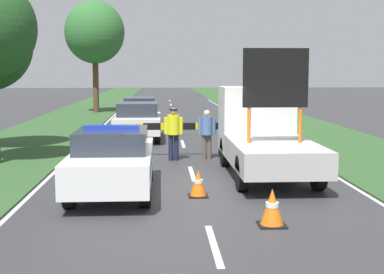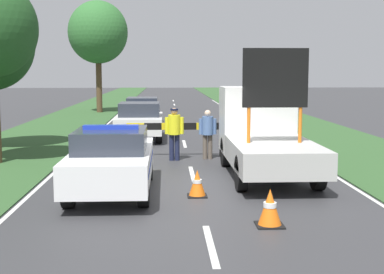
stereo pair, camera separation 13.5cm
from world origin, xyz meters
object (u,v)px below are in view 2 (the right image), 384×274
object	(u,v)px
work_truck	(263,133)
traffic_cone_centre_front	(197,183)
police_officer	(174,129)
traffic_cone_near_police	(270,208)
queued_car_van_white	(140,120)
pedestrian_civilian	(208,130)
traffic_cone_near_truck	(245,145)
road_barrier	(179,128)
queued_car_hatch_blue	(143,111)
roadside_tree_near_left	(98,33)
police_car	(112,160)

from	to	relation	value
work_truck	traffic_cone_centre_front	bearing A→B (deg)	53.73
police_officer	traffic_cone_near_police	bearing A→B (deg)	75.48
traffic_cone_near_police	queued_car_van_white	world-z (taller)	queued_car_van_white
work_truck	pedestrian_civilian	bearing A→B (deg)	-61.15
traffic_cone_near_police	traffic_cone_near_truck	distance (m)	8.73
road_barrier	traffic_cone_near_police	world-z (taller)	road_barrier
traffic_cone_centre_front	traffic_cone_near_truck	bearing A→B (deg)	72.00
traffic_cone_centre_front	police_officer	bearing A→B (deg)	95.02
work_truck	queued_car_hatch_blue	world-z (taller)	work_truck
road_barrier	queued_car_hatch_blue	world-z (taller)	queued_car_hatch_blue
road_barrier	pedestrian_civilian	distance (m)	1.06
traffic_cone_near_police	traffic_cone_centre_front	world-z (taller)	traffic_cone_near_police
pedestrian_civilian	queued_car_hatch_blue	distance (m)	11.59
traffic_cone_near_truck	roadside_tree_near_left	xyz separation A→B (m)	(-7.37, 19.12, 5.17)
traffic_cone_near_police	queued_car_van_white	distance (m)	13.23
queued_car_hatch_blue	police_car	bearing A→B (deg)	89.88
police_car	roadside_tree_near_left	world-z (taller)	roadside_tree_near_left
traffic_cone_centre_front	roadside_tree_near_left	size ratio (longest dim) A/B	0.08
work_truck	pedestrian_civilian	xyz separation A→B (m)	(-1.38, 2.49, -0.20)
traffic_cone_near_truck	work_truck	bearing A→B (deg)	-90.05
roadside_tree_near_left	police_car	bearing A→B (deg)	-82.36
police_officer	queued_car_hatch_blue	xyz separation A→B (m)	(-1.52, 11.51, -0.23)
police_car	police_officer	world-z (taller)	police_officer
pedestrian_civilian	roadside_tree_near_left	size ratio (longest dim) A/B	0.21
pedestrian_civilian	queued_car_hatch_blue	xyz separation A→B (m)	(-2.61, 11.29, -0.17)
traffic_cone_centre_front	traffic_cone_near_truck	xyz separation A→B (m)	(2.03, 6.26, 0.02)
work_truck	pedestrian_civilian	size ratio (longest dim) A/B	3.32
police_officer	traffic_cone_centre_front	xyz separation A→B (m)	(0.44, -5.05, -0.70)
traffic_cone_near_truck	police_officer	bearing A→B (deg)	-153.96
traffic_cone_near_truck	queued_car_hatch_blue	bearing A→B (deg)	111.18
police_officer	roadside_tree_near_left	size ratio (longest dim) A/B	0.22
police_officer	road_barrier	bearing A→B (deg)	-130.07
road_barrier	traffic_cone_near_police	bearing A→B (deg)	-82.09
traffic_cone_centre_front	work_truck	bearing A→B (deg)	53.82
police_car	road_barrier	bearing A→B (deg)	75.38
traffic_cone_near_truck	road_barrier	bearing A→B (deg)	-168.43
work_truck	traffic_cone_centre_front	world-z (taller)	work_truck
traffic_cone_near_police	queued_car_van_white	bearing A→B (deg)	103.24
pedestrian_civilian	traffic_cone_centre_front	world-z (taller)	pedestrian_civilian
traffic_cone_centre_front	roadside_tree_near_left	distance (m)	26.45
queued_car_van_white	roadside_tree_near_left	bearing A→B (deg)	-76.74
police_car	work_truck	world-z (taller)	work_truck
traffic_cone_near_truck	queued_car_hatch_blue	world-z (taller)	queued_car_hatch_blue
road_barrier	police_officer	distance (m)	0.76
police_officer	roadside_tree_near_left	world-z (taller)	roadside_tree_near_left
work_truck	roadside_tree_near_left	world-z (taller)	roadside_tree_near_left
traffic_cone_centre_front	queued_car_hatch_blue	xyz separation A→B (m)	(-1.96, 16.56, 0.47)
work_truck	queued_car_van_white	bearing A→B (deg)	-63.46
road_barrier	traffic_cone_centre_front	xyz separation A→B (m)	(0.27, -5.79, -0.66)
police_officer	traffic_cone_near_truck	world-z (taller)	police_officer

